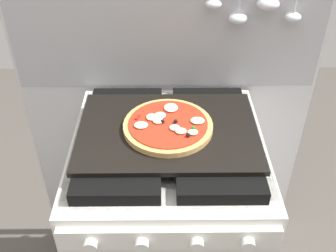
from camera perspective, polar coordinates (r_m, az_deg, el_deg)
kitchen_backsplash at (r=1.55m, az=0.00°, el=3.49°), size 1.10×0.09×1.55m
stove at (r=1.54m, az=0.00°, el=-14.25°), size 0.60×0.64×0.90m
baking_tray at (r=1.21m, az=0.00°, el=-0.67°), size 0.54×0.38×0.02m
pizza_left at (r=1.20m, az=-0.11°, el=0.20°), size 0.27×0.27×0.03m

